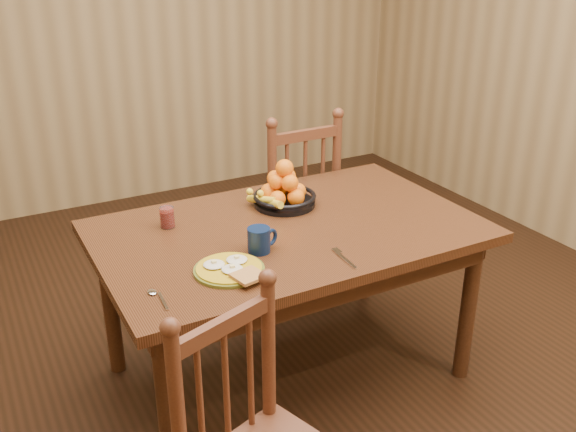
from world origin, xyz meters
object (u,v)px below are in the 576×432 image
breakfast_plate (230,269)px  coffee_mug (260,239)px  chair_far (290,206)px  fruit_bowl (283,192)px  dining_table (288,245)px

breakfast_plate → coffee_mug: bearing=29.9°
chair_far → breakfast_plate: size_ratio=3.52×
coffee_mug → fruit_bowl: 0.47m
chair_far → breakfast_plate: (-0.76, -0.94, 0.25)m
breakfast_plate → chair_far: bearing=51.1°
dining_table → chair_far: chair_far is taller
chair_far → coffee_mug: chair_far is taller
fruit_bowl → dining_table: bearing=-113.0°
dining_table → fruit_bowl: fruit_bowl is taller
breakfast_plate → coffee_mug: (0.17, 0.10, 0.04)m
dining_table → coffee_mug: 0.29m
breakfast_plate → dining_table: bearing=33.4°
breakfast_plate → fruit_bowl: (0.47, 0.47, 0.05)m
breakfast_plate → coffee_mug: size_ratio=2.23×
dining_table → breakfast_plate: size_ratio=5.39×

